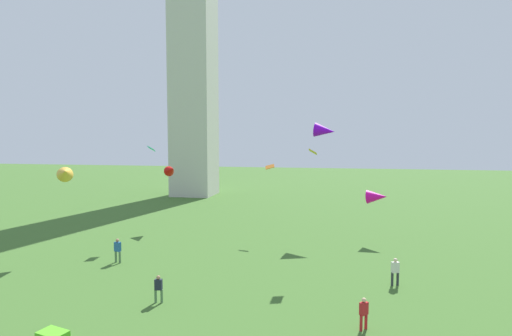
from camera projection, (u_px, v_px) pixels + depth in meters
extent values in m
cube|color=beige|center=(193.00, 37.00, 62.58)|extent=(6.51, 6.51, 51.76)
cylinder|color=#51754C|center=(120.00, 257.00, 28.76)|extent=(0.16, 0.16, 0.88)
cylinder|color=#51754C|center=(116.00, 257.00, 28.94)|extent=(0.16, 0.16, 0.88)
cube|color=#235693|center=(118.00, 247.00, 28.79)|extent=(0.53, 0.39, 0.69)
sphere|color=#A37556|center=(117.00, 240.00, 28.75)|extent=(0.26, 0.26, 0.26)
cylinder|color=#51754C|center=(156.00, 296.00, 21.77)|extent=(0.14, 0.14, 0.76)
cylinder|color=#51754C|center=(162.00, 296.00, 21.75)|extent=(0.14, 0.14, 0.76)
cube|color=#1E2333|center=(158.00, 285.00, 21.71)|extent=(0.44, 0.29, 0.60)
sphere|color=#A37556|center=(158.00, 277.00, 21.68)|extent=(0.22, 0.22, 0.22)
cylinder|color=red|center=(361.00, 323.00, 18.56)|extent=(0.14, 0.14, 0.77)
cylinder|color=red|center=(366.00, 321.00, 18.76)|extent=(0.14, 0.14, 0.77)
cube|color=red|center=(364.00, 308.00, 18.61)|extent=(0.46, 0.46, 0.61)
sphere|color=#D8AD84|center=(364.00, 300.00, 18.58)|extent=(0.22, 0.22, 0.22)
cylinder|color=#2D3338|center=(398.00, 279.00, 24.38)|extent=(0.16, 0.16, 0.84)
cylinder|color=#2D3338|center=(392.00, 279.00, 24.29)|extent=(0.16, 0.16, 0.84)
cube|color=silver|center=(395.00, 267.00, 24.28)|extent=(0.53, 0.43, 0.67)
sphere|color=beige|center=(395.00, 260.00, 24.25)|extent=(0.25, 0.25, 0.25)
cone|color=#BF0C08|center=(171.00, 170.00, 40.00)|extent=(1.96, 2.01, 1.41)
cube|color=orange|center=(270.00, 167.00, 36.66)|extent=(0.95, 0.60, 0.54)
cone|color=#7E06E0|center=(325.00, 131.00, 37.46)|extent=(2.32, 1.76, 1.61)
cone|color=gold|center=(65.00, 173.00, 30.29)|extent=(2.17, 2.30, 1.59)
cube|color=gold|center=(313.00, 152.00, 28.10)|extent=(0.58, 0.96, 0.51)
cube|color=#2CDBC1|center=(151.00, 149.00, 35.67)|extent=(0.76, 0.92, 0.59)
cone|color=#E00B94|center=(377.00, 197.00, 34.70)|extent=(2.16, 1.80, 1.39)
cube|color=#55BD24|center=(53.00, 335.00, 17.94)|extent=(1.49, 1.15, 0.29)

